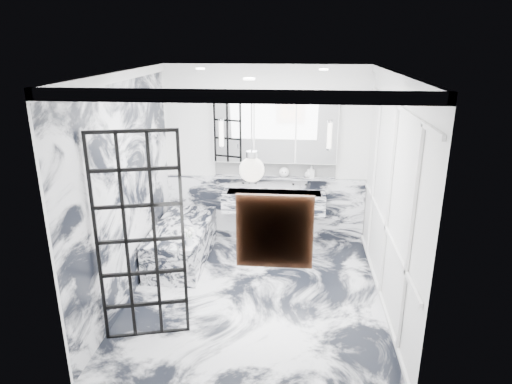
# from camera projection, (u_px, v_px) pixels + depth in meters

# --- Properties ---
(floor) EXTENTS (3.60, 3.60, 0.00)m
(floor) POSITION_uv_depth(u_px,v_px,m) (255.00, 294.00, 5.93)
(floor) COLOR silver
(floor) RESTS_ON ground
(ceiling) EXTENTS (3.60, 3.60, 0.00)m
(ceiling) POSITION_uv_depth(u_px,v_px,m) (255.00, 72.00, 5.03)
(ceiling) COLOR white
(ceiling) RESTS_ON wall_back
(wall_back) EXTENTS (3.60, 0.00, 3.60)m
(wall_back) POSITION_uv_depth(u_px,v_px,m) (266.00, 156.00, 7.18)
(wall_back) COLOR white
(wall_back) RESTS_ON floor
(wall_front) EXTENTS (3.60, 0.00, 3.60)m
(wall_front) POSITION_uv_depth(u_px,v_px,m) (235.00, 262.00, 3.78)
(wall_front) COLOR white
(wall_front) RESTS_ON floor
(wall_left) EXTENTS (0.00, 3.60, 3.60)m
(wall_left) POSITION_uv_depth(u_px,v_px,m) (126.00, 189.00, 5.62)
(wall_left) COLOR white
(wall_left) RESTS_ON floor
(wall_right) EXTENTS (0.00, 3.60, 3.60)m
(wall_right) POSITION_uv_depth(u_px,v_px,m) (391.00, 196.00, 5.34)
(wall_right) COLOR white
(wall_right) RESTS_ON floor
(marble_clad_back) EXTENTS (3.18, 0.05, 1.05)m
(marble_clad_back) POSITION_uv_depth(u_px,v_px,m) (265.00, 208.00, 7.43)
(marble_clad_back) COLOR silver
(marble_clad_back) RESTS_ON floor
(marble_clad_left) EXTENTS (0.02, 3.56, 2.68)m
(marble_clad_left) POSITION_uv_depth(u_px,v_px,m) (127.00, 193.00, 5.63)
(marble_clad_left) COLOR silver
(marble_clad_left) RESTS_ON floor
(panel_molding) EXTENTS (0.03, 3.40, 2.30)m
(panel_molding) POSITION_uv_depth(u_px,v_px,m) (388.00, 204.00, 5.37)
(panel_molding) COLOR white
(panel_molding) RESTS_ON floor
(soap_bottle_a) EXTENTS (0.10, 0.10, 0.19)m
(soap_bottle_a) POSITION_uv_depth(u_px,v_px,m) (311.00, 172.00, 7.10)
(soap_bottle_a) COLOR #8C5919
(soap_bottle_a) RESTS_ON ledge
(soap_bottle_b) EXTENTS (0.09, 0.09, 0.18)m
(soap_bottle_b) POSITION_uv_depth(u_px,v_px,m) (312.00, 172.00, 7.10)
(soap_bottle_b) COLOR #4C4C51
(soap_bottle_b) RESTS_ON ledge
(soap_bottle_c) EXTENTS (0.14, 0.14, 0.14)m
(soap_bottle_c) POSITION_uv_depth(u_px,v_px,m) (308.00, 173.00, 7.11)
(soap_bottle_c) COLOR silver
(soap_bottle_c) RESTS_ON ledge
(face_pot) EXTENTS (0.16, 0.16, 0.16)m
(face_pot) POSITION_uv_depth(u_px,v_px,m) (284.00, 172.00, 7.14)
(face_pot) COLOR white
(face_pot) RESTS_ON ledge
(amber_bottle) EXTENTS (0.04, 0.04, 0.10)m
(amber_bottle) POSITION_uv_depth(u_px,v_px,m) (285.00, 174.00, 7.15)
(amber_bottle) COLOR #8C5919
(amber_bottle) RESTS_ON ledge
(flower_vase) EXTENTS (0.09, 0.09, 0.12)m
(flower_vase) POSITION_uv_depth(u_px,v_px,m) (189.00, 241.00, 6.04)
(flower_vase) COLOR silver
(flower_vase) RESTS_ON bathtub
(crittall_door) EXTENTS (0.86, 0.26, 2.31)m
(crittall_door) POSITION_uv_depth(u_px,v_px,m) (141.00, 240.00, 4.77)
(crittall_door) COLOR black
(crittall_door) RESTS_ON floor
(artwork) EXTENTS (0.53, 0.05, 0.53)m
(artwork) POSITION_uv_depth(u_px,v_px,m) (275.00, 232.00, 3.70)
(artwork) COLOR #B26612
(artwork) RESTS_ON wall_front
(pendant_light) EXTENTS (0.22, 0.22, 0.22)m
(pendant_light) POSITION_uv_depth(u_px,v_px,m) (252.00, 170.00, 4.07)
(pendant_light) COLOR white
(pendant_light) RESTS_ON ceiling
(trough_sink) EXTENTS (1.60, 0.45, 0.30)m
(trough_sink) POSITION_uv_depth(u_px,v_px,m) (274.00, 201.00, 7.15)
(trough_sink) COLOR silver
(trough_sink) RESTS_ON wall_back
(ledge) EXTENTS (1.90, 0.14, 0.04)m
(ledge) POSITION_uv_depth(u_px,v_px,m) (275.00, 178.00, 7.19)
(ledge) COLOR silver
(ledge) RESTS_ON wall_back
(subway_tile) EXTENTS (1.90, 0.03, 0.23)m
(subway_tile) POSITION_uv_depth(u_px,v_px,m) (275.00, 168.00, 7.21)
(subway_tile) COLOR white
(subway_tile) RESTS_ON wall_back
(mirror_cabinet) EXTENTS (1.90, 0.16, 1.00)m
(mirror_cabinet) POSITION_uv_depth(u_px,v_px,m) (275.00, 131.00, 6.96)
(mirror_cabinet) COLOR white
(mirror_cabinet) RESTS_ON wall_back
(sconce_left) EXTENTS (0.07, 0.07, 0.40)m
(sconce_left) POSITION_uv_depth(u_px,v_px,m) (221.00, 133.00, 6.95)
(sconce_left) COLOR white
(sconce_left) RESTS_ON mirror_cabinet
(sconce_right) EXTENTS (0.07, 0.07, 0.40)m
(sconce_right) POSITION_uv_depth(u_px,v_px,m) (330.00, 135.00, 6.81)
(sconce_right) COLOR white
(sconce_right) RESTS_ON mirror_cabinet
(bathtub) EXTENTS (0.75, 1.65, 0.55)m
(bathtub) POSITION_uv_depth(u_px,v_px,m) (182.00, 242.00, 6.78)
(bathtub) COLOR silver
(bathtub) RESTS_ON floor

